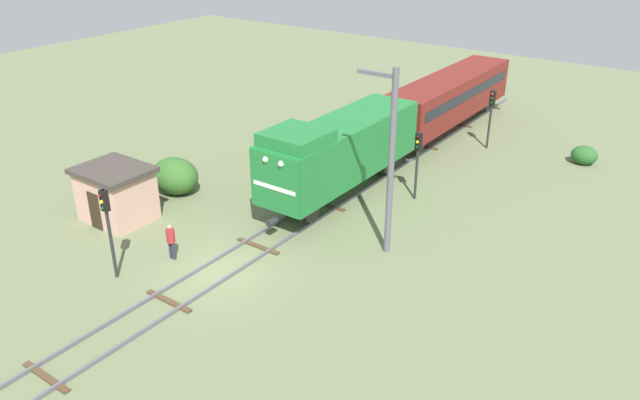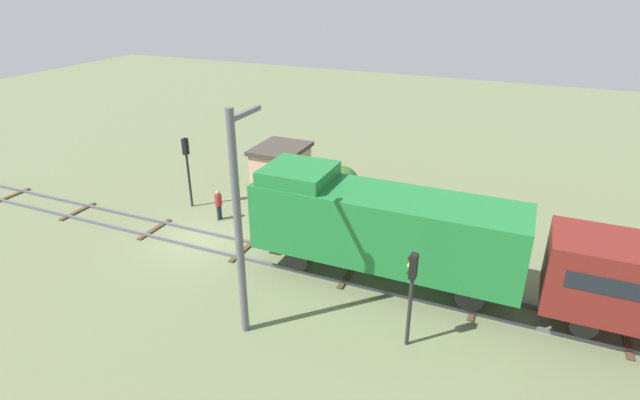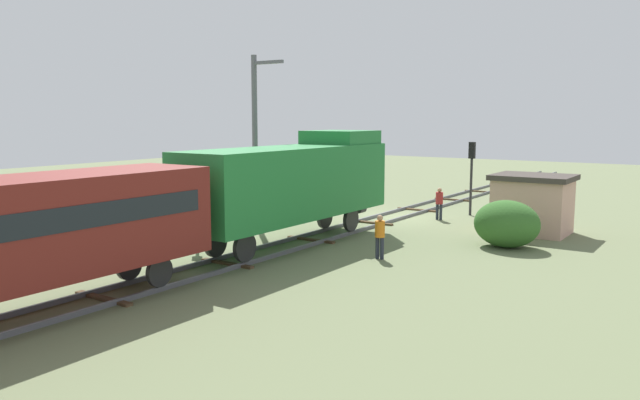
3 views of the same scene
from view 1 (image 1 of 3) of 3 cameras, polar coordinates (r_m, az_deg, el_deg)
name	(u,v)px [view 1 (image 1 of 3)]	position (r m, az deg, el deg)	size (l,w,h in m)	color
ground_plane	(217,273)	(27.22, -9.42, -6.56)	(96.86, 96.86, 0.00)	#66704C
railway_track	(217,271)	(27.18, -9.43, -6.43)	(2.40, 64.58, 0.16)	#595960
locomotive	(340,149)	(32.46, 1.81, 4.72)	(2.90, 11.60, 4.60)	#1E7233
passenger_car_leading	(450,95)	(43.71, 11.77, 9.38)	(2.84, 14.00, 3.66)	maroon
traffic_signal_near	(107,218)	(26.59, -18.89, -1.55)	(0.32, 0.34, 4.03)	#262628
traffic_signal_mid	(418,153)	(32.70, 8.92, 4.25)	(0.32, 0.34, 3.71)	#262628
traffic_signal_far	(491,109)	(40.91, 15.39, 8.06)	(0.32, 0.34, 3.78)	#262628
worker_near_track	(171,239)	(28.12, -13.48, -3.48)	(0.38, 0.38, 1.70)	#262B38
worker_by_signal	(280,162)	(35.56, -3.71, 3.51)	(0.38, 0.38, 1.70)	#262B38
catenary_mast	(390,160)	(26.63, 6.43, 3.68)	(1.94, 0.28, 8.42)	#595960
relay_hut	(116,193)	(32.23, -18.14, 0.58)	(3.50, 2.90, 2.74)	#D19E8C
bush_near	(175,176)	(34.53, -13.10, 2.16)	(2.71, 2.22, 1.97)	#326226
bush_mid	(584,155)	(40.84, 23.01, 3.79)	(1.55, 1.27, 1.13)	#275B26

